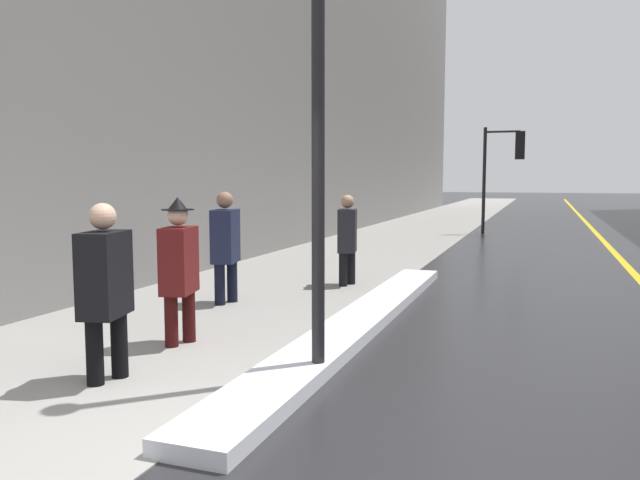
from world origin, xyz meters
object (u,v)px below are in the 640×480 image
at_px(pedestrian_in_glasses, 225,242).
at_px(pedestrian_in_fedora, 179,265).
at_px(traffic_light_near, 507,157).
at_px(pedestrian_nearside, 347,236).
at_px(lamp_post, 318,59).
at_px(pedestrian_trailing, 105,284).

bearing_deg(pedestrian_in_glasses, pedestrian_in_fedora, 2.75).
height_order(traffic_light_near, pedestrian_nearside, traffic_light_near).
distance_m(pedestrian_in_glasses, pedestrian_nearside, 2.42).
bearing_deg(pedestrian_in_fedora, lamp_post, 60.96).
bearing_deg(lamp_post, traffic_light_near, 87.33).
distance_m(lamp_post, pedestrian_in_fedora, 2.76).
distance_m(pedestrian_trailing, pedestrian_nearside, 5.62).
bearing_deg(pedestrian_nearside, pedestrian_trailing, -18.20).
height_order(lamp_post, pedestrian_nearside, lamp_post).
bearing_deg(pedestrian_nearside, traffic_light_near, 157.29).
relative_size(traffic_light_near, pedestrian_in_glasses, 2.12).
bearing_deg(pedestrian_nearside, pedestrian_in_glasses, -42.75).
distance_m(lamp_post, traffic_light_near, 16.00).
bearing_deg(pedestrian_trailing, traffic_light_near, 158.78).
xyz_separation_m(pedestrian_trailing, pedestrian_nearside, (0.53, 5.60, -0.04)).
bearing_deg(lamp_post, pedestrian_nearside, 104.16).
xyz_separation_m(lamp_post, pedestrian_in_glasses, (-2.42, 2.72, -1.98)).
bearing_deg(pedestrian_in_glasses, lamp_post, 28.98).
height_order(traffic_light_near, pedestrian_in_fedora, traffic_light_near).
xyz_separation_m(traffic_light_near, pedestrian_in_glasses, (-3.17, -13.26, -1.61)).
relative_size(pedestrian_trailing, pedestrian_in_glasses, 0.99).
xyz_separation_m(pedestrian_in_glasses, pedestrian_nearside, (1.21, 2.10, -0.05)).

